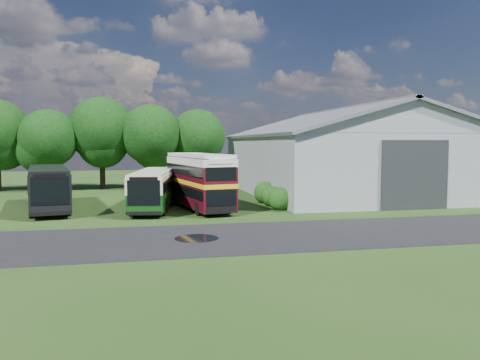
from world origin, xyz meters
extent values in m
plane|color=#1B3812|center=(0.00, 0.00, 0.00)|extent=(120.00, 120.00, 0.00)
cube|color=black|center=(3.00, -3.00, 0.00)|extent=(60.00, 8.00, 0.02)
cylinder|color=black|center=(-1.50, -3.00, 0.00)|extent=(2.20, 2.20, 0.01)
cube|color=gray|center=(15.00, 16.00, 2.75)|extent=(18.00, 24.00, 5.50)
cube|color=#2D3033|center=(15.00, 3.92, 2.50)|extent=(5.20, 0.18, 5.00)
cylinder|color=black|center=(-13.00, 23.50, 1.53)|extent=(0.56, 0.56, 3.06)
sphere|color=black|center=(-13.00, 23.50, 5.27)|extent=(5.78, 5.78, 5.78)
cylinder|color=black|center=(-8.00, 24.80, 1.80)|extent=(0.56, 0.56, 3.60)
sphere|color=black|center=(-8.00, 24.80, 6.20)|extent=(6.80, 6.80, 6.80)
cylinder|color=black|center=(-3.00, 23.80, 1.66)|extent=(0.56, 0.56, 3.31)
sphere|color=black|center=(-3.00, 23.80, 5.70)|extent=(6.26, 6.26, 6.26)
cylinder|color=black|center=(2.00, 24.60, 1.58)|extent=(0.56, 0.56, 3.17)
sphere|color=black|center=(2.00, 24.60, 5.46)|extent=(5.98, 5.98, 5.98)
sphere|color=#194714|center=(5.60, 6.00, 0.00)|extent=(1.70, 1.70, 1.70)
sphere|color=#194714|center=(5.60, 8.00, 0.00)|extent=(1.60, 1.60, 1.60)
sphere|color=#194714|center=(5.60, 10.00, 0.00)|extent=(1.80, 1.80, 1.80)
cube|color=#0F3910|center=(-3.20, 8.41, 1.54)|extent=(3.91, 10.40, 2.53)
cube|color=#440914|center=(-0.02, 7.75, 2.15)|extent=(4.07, 9.62, 3.74)
cube|color=black|center=(-10.67, 9.68, 1.67)|extent=(4.68, 11.33, 2.74)
camera|label=1|loc=(-4.24, -25.96, 4.74)|focal=35.00mm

